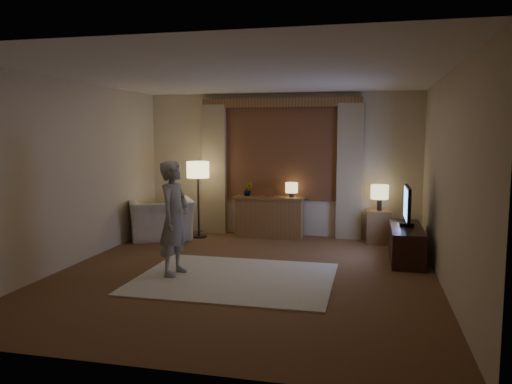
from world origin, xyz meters
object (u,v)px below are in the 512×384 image
(armchair, at_px, (161,219))
(sideboard, at_px, (270,218))
(tv_stand, at_px, (406,243))
(side_table, at_px, (379,227))
(person, at_px, (174,218))

(armchair, bearing_deg, sideboard, 167.34)
(tv_stand, bearing_deg, sideboard, 152.87)
(side_table, bearing_deg, armchair, -171.65)
(side_table, distance_m, tv_stand, 1.19)
(tv_stand, relative_size, person, 0.93)
(sideboard, height_order, armchair, armchair)
(sideboard, xyz_separation_m, armchair, (-1.85, -0.61, 0.00))
(side_table, distance_m, person, 3.80)
(tv_stand, distance_m, person, 3.44)
(tv_stand, height_order, person, person)
(armchair, relative_size, person, 0.72)
(sideboard, xyz_separation_m, tv_stand, (2.31, -1.18, -0.10))
(sideboard, bearing_deg, tv_stand, -27.13)
(armchair, xyz_separation_m, side_table, (3.78, 0.56, -0.07))
(side_table, bearing_deg, tv_stand, -71.44)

